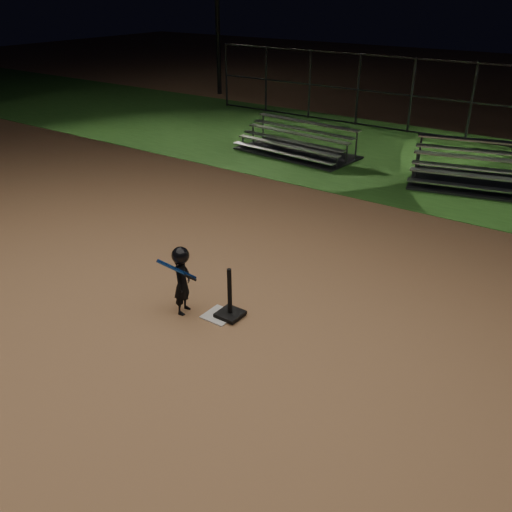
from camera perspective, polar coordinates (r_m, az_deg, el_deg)
The scene contains 8 objects.
ground at distance 8.67m, azimuth -3.84°, elevation -6.28°, with size 80.00×80.00×0.00m, color #9A6C46.
grass_strip at distance 16.94m, azimuth 18.11°, elevation 9.26°, with size 60.00×8.00×0.01m, color #24521A.
home_plate at distance 8.66m, azimuth -3.85°, elevation -6.21°, with size 0.45×0.45×0.02m, color beige.
batting_tee at distance 8.54m, azimuth -2.73°, elevation -5.36°, with size 0.38×0.38×0.83m.
child_batter at distance 8.53m, azimuth -7.74°, elevation -2.32°, with size 0.45×0.61×1.14m.
bleacher_left at distance 16.97m, azimuth 4.22°, elevation 11.16°, with size 3.79×2.09×0.89m.
bleacher_right at distance 15.26m, azimuth 23.92°, elevation 7.26°, with size 4.62×3.01×1.04m.
backstop_fence at distance 19.47m, azimuth 21.58°, elevation 14.68°, with size 20.08×0.08×2.50m.
Camera 1 is at (4.66, -5.59, 4.71)m, focal length 38.32 mm.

